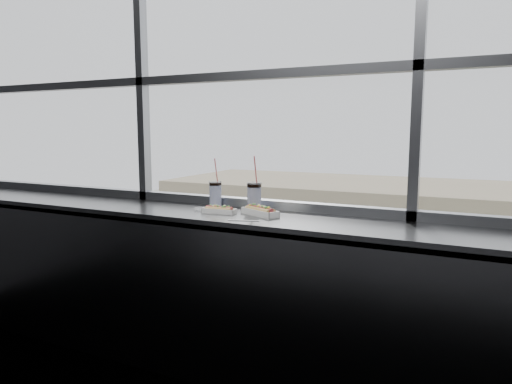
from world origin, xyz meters
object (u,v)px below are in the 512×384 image
at_px(soda_cup_left, 215,192).
at_px(car_far_b, 444,335).
at_px(hotdog_tray_left, 219,210).
at_px(loose_straw, 243,221).
at_px(tree_center, 458,272).
at_px(hotdog_tray_right, 260,211).
at_px(pedestrian_b, 438,308).
at_px(wrapper, 201,209).
at_px(tree_left, 312,263).
at_px(car_near_a, 156,344).
at_px(soda_cup_right, 254,195).
at_px(car_far_a, 260,300).
at_px(car_near_b, 235,364).

height_order(soda_cup_left, car_far_b, soda_cup_left).
xyz_separation_m(hotdog_tray_left, loose_straw, (0.26, -0.16, -0.02)).
bearing_deg(soda_cup_left, tree_center, 87.84).
relative_size(hotdog_tray_left, loose_straw, 1.21).
relative_size(hotdog_tray_right, car_far_b, 0.05).
distance_m(pedestrian_b, tree_center, 2.78).
relative_size(hotdog_tray_right, loose_straw, 1.53).
xyz_separation_m(hotdog_tray_left, car_far_b, (0.44, 24.31, -11.06)).
relative_size(wrapper, tree_left, 0.02).
height_order(soda_cup_left, car_near_a, soda_cup_left).
relative_size(loose_straw, wrapper, 1.86).
bearing_deg(wrapper, car_near_a, 129.69).
distance_m(pedestrian_b, tree_left, 8.90).
height_order(hotdog_tray_left, pedestrian_b, hotdog_tray_left).
xyz_separation_m(hotdog_tray_left, pedestrian_b, (-0.17, 28.25, -10.98)).
bearing_deg(soda_cup_left, soda_cup_right, -10.77).
xyz_separation_m(soda_cup_right, tree_left, (-9.05, 28.15, -9.19)).
relative_size(car_far_a, car_far_b, 1.15).
relative_size(soda_cup_left, tree_center, 0.06).
height_order(soda_cup_right, car_near_a, soda_cup_right).
relative_size(soda_cup_left, pedestrian_b, 0.15).
bearing_deg(loose_straw, hotdog_tray_left, 133.12).
distance_m(soda_cup_left, car_near_b, 21.38).
height_order(soda_cup_right, car_far_b, soda_cup_right).
bearing_deg(hotdog_tray_right, pedestrian_b, 115.84).
relative_size(car_far_b, pedestrian_b, 2.72).
xyz_separation_m(soda_cup_right, car_near_b, (-8.96, 16.15, -11.15)).
bearing_deg(car_far_b, hotdog_tray_left, 172.77).
relative_size(soda_cup_right, pedestrian_b, 0.17).
height_order(hotdog_tray_left, tree_center, hotdog_tray_left).
bearing_deg(car_far_a, wrapper, -151.45).
height_order(hotdog_tray_left, car_far_b, hotdog_tray_left).
height_order(hotdog_tray_left, wrapper, hotdog_tray_left).
height_order(soda_cup_left, pedestrian_b, soda_cup_left).
bearing_deg(soda_cup_left, wrapper, -88.98).
distance_m(hotdog_tray_right, car_near_b, 21.65).
bearing_deg(soda_cup_left, hotdog_tray_right, -22.32).
distance_m(wrapper, tree_center, 29.52).
xyz_separation_m(loose_straw, tree_center, (0.64, 28.47, -8.40)).
bearing_deg(tree_left, hotdog_tray_left, -72.60).
xyz_separation_m(car_near_b, tree_center, (9.68, 12.00, 2.65)).
bearing_deg(wrapper, hotdog_tray_left, -9.62).
relative_size(car_near_b, pedestrian_b, 2.70).
height_order(hotdog_tray_left, loose_straw, hotdog_tray_left).
relative_size(hotdog_tray_left, soda_cup_left, 0.67).
bearing_deg(car_far_b, tree_center, -12.76).
bearing_deg(car_far_b, car_far_a, 83.80).
distance_m(soda_cup_left, pedestrian_b, 30.12).
bearing_deg(hotdog_tray_right, wrapper, -152.24).
bearing_deg(tree_center, car_far_a, -161.64).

